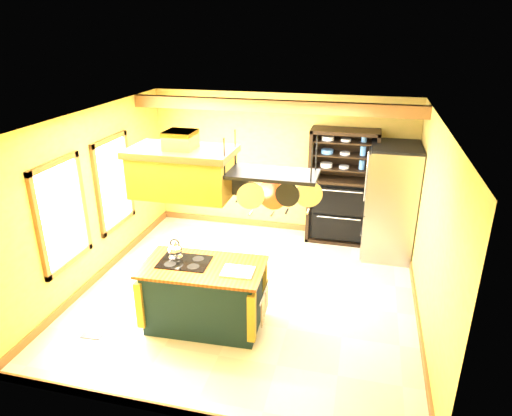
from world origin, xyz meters
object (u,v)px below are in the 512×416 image
at_px(range_hood, 182,169).
at_px(pot_rack, 271,182).
at_px(hutch, 341,198).
at_px(kitchen_island, 204,295).
at_px(refrigerator, 390,203).

distance_m(range_hood, pot_rack, 1.11).
xyz_separation_m(pot_rack, hutch, (0.68, 3.16, -1.31)).
bearing_deg(kitchen_island, range_hood, 177.72).
height_order(kitchen_island, range_hood, range_hood).
bearing_deg(refrigerator, kitchen_island, -131.06).
relative_size(range_hood, pot_rack, 1.08).
bearing_deg(range_hood, refrigerator, 46.73).
bearing_deg(hutch, kitchen_island, -116.52).
height_order(range_hood, refrigerator, range_hood).
bearing_deg(refrigerator, pot_rack, -118.80).
bearing_deg(range_hood, hutch, 60.69).
height_order(pot_rack, refrigerator, pot_rack).
height_order(kitchen_island, refrigerator, refrigerator).
xyz_separation_m(range_hood, hutch, (1.78, 3.17, -1.38)).
xyz_separation_m(kitchen_island, pot_rack, (0.91, 0.01, 1.68)).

